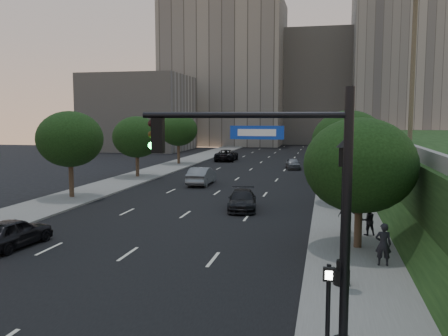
% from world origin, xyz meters
% --- Properties ---
extents(ground, '(160.00, 160.00, 0.00)m').
position_xyz_m(ground, '(0.00, 0.00, 0.00)').
color(ground, black).
rests_on(ground, ground).
extents(road_surface, '(16.00, 140.00, 0.02)m').
position_xyz_m(road_surface, '(0.00, 30.00, 0.01)').
color(road_surface, black).
rests_on(road_surface, ground).
extents(sidewalk_right, '(4.50, 140.00, 0.15)m').
position_xyz_m(sidewalk_right, '(10.25, 30.00, 0.07)').
color(sidewalk_right, slate).
rests_on(sidewalk_right, ground).
extents(sidewalk_left, '(4.50, 140.00, 0.15)m').
position_xyz_m(sidewalk_left, '(-10.25, 30.00, 0.07)').
color(sidewalk_left, slate).
rests_on(sidewalk_left, ground).
extents(parapet_wall, '(0.35, 90.00, 0.70)m').
position_xyz_m(parapet_wall, '(13.50, 28.00, 4.35)').
color(parapet_wall, slate).
rests_on(parapet_wall, embankment).
extents(office_block_left, '(26.00, 20.00, 32.00)m').
position_xyz_m(office_block_left, '(-14.00, 92.00, 16.00)').
color(office_block_left, gray).
rests_on(office_block_left, ground).
extents(office_block_mid, '(22.00, 18.00, 26.00)m').
position_xyz_m(office_block_mid, '(6.00, 102.00, 13.00)').
color(office_block_mid, '#9B978E').
rests_on(office_block_mid, ground).
extents(office_block_right, '(20.00, 22.00, 36.00)m').
position_xyz_m(office_block_right, '(24.00, 96.00, 18.00)').
color(office_block_right, gray).
rests_on(office_block_right, ground).
extents(office_block_filler, '(18.00, 16.00, 14.00)m').
position_xyz_m(office_block_filler, '(-26.00, 70.00, 7.00)').
color(office_block_filler, '#9B978E').
rests_on(office_block_filler, ground).
extents(tree_right_a, '(5.20, 5.20, 6.24)m').
position_xyz_m(tree_right_a, '(10.30, 8.00, 4.02)').
color(tree_right_a, '#38281C').
rests_on(tree_right_a, ground).
extents(tree_right_b, '(5.20, 5.20, 6.74)m').
position_xyz_m(tree_right_b, '(10.30, 20.00, 4.52)').
color(tree_right_b, '#38281C').
rests_on(tree_right_b, ground).
extents(tree_right_c, '(5.20, 5.20, 6.24)m').
position_xyz_m(tree_right_c, '(10.30, 33.00, 4.02)').
color(tree_right_c, '#38281C').
rests_on(tree_right_c, ground).
extents(tree_right_d, '(5.20, 5.20, 6.74)m').
position_xyz_m(tree_right_d, '(10.30, 47.00, 4.52)').
color(tree_right_d, '#38281C').
rests_on(tree_right_d, ground).
extents(tree_right_e, '(5.20, 5.20, 6.24)m').
position_xyz_m(tree_right_e, '(10.30, 62.00, 4.02)').
color(tree_right_e, '#38281C').
rests_on(tree_right_e, ground).
extents(tree_left_b, '(5.00, 5.00, 6.71)m').
position_xyz_m(tree_left_b, '(-10.30, 18.00, 4.58)').
color(tree_left_b, '#38281C').
rests_on(tree_left_b, ground).
extents(tree_left_c, '(5.00, 5.00, 6.34)m').
position_xyz_m(tree_left_c, '(-10.30, 31.00, 4.21)').
color(tree_left_c, '#38281C').
rests_on(tree_left_c, ground).
extents(tree_left_d, '(5.00, 5.00, 6.71)m').
position_xyz_m(tree_left_d, '(-10.30, 45.00, 4.58)').
color(tree_left_d, '#38281C').
rests_on(tree_left_d, ground).
extents(traffic_signal_mast, '(5.68, 0.56, 7.00)m').
position_xyz_m(traffic_signal_mast, '(8.20, -2.51, 3.67)').
color(traffic_signal_mast, black).
rests_on(traffic_signal_mast, ground).
extents(street_lamp, '(0.64, 0.64, 5.62)m').
position_xyz_m(street_lamp, '(9.41, 2.65, 2.63)').
color(street_lamp, black).
rests_on(street_lamp, ground).
extents(pedestrian_signal, '(0.30, 0.33, 2.50)m').
position_xyz_m(pedestrian_signal, '(8.89, -2.66, 1.57)').
color(pedestrian_signal, black).
rests_on(pedestrian_signal, ground).
extents(sedan_near_left, '(2.17, 4.44, 1.46)m').
position_xyz_m(sedan_near_left, '(-5.85, 4.90, 0.73)').
color(sedan_near_left, black).
rests_on(sedan_near_left, ground).
extents(sedan_mid_left, '(1.83, 5.05, 1.66)m').
position_xyz_m(sedan_mid_left, '(-2.48, 27.38, 0.83)').
color(sedan_mid_left, slate).
rests_on(sedan_mid_left, ground).
extents(sedan_far_left, '(2.85, 5.92, 1.62)m').
position_xyz_m(sedan_far_left, '(-5.17, 51.39, 0.81)').
color(sedan_far_left, black).
rests_on(sedan_far_left, ground).
extents(sedan_near_right, '(2.50, 4.78, 1.32)m').
position_xyz_m(sedan_near_right, '(3.28, 16.44, 0.66)').
color(sedan_near_right, black).
rests_on(sedan_near_right, ground).
extents(sedan_far_right, '(2.26, 4.21, 1.36)m').
position_xyz_m(sedan_far_right, '(4.87, 42.58, 0.68)').
color(sedan_far_right, slate).
rests_on(sedan_far_right, ground).
extents(pedestrian_a, '(0.65, 0.43, 1.77)m').
position_xyz_m(pedestrian_a, '(11.14, 5.32, 1.04)').
color(pedestrian_a, black).
rests_on(pedestrian_a, sidewalk_right).
extents(pedestrian_b, '(0.87, 0.76, 1.53)m').
position_xyz_m(pedestrian_b, '(10.96, 10.44, 0.91)').
color(pedestrian_b, black).
rests_on(pedestrian_b, sidewalk_right).
extents(pedestrian_c, '(1.05, 0.61, 1.69)m').
position_xyz_m(pedestrian_c, '(9.95, 10.86, 0.99)').
color(pedestrian_c, black).
rests_on(pedestrian_c, sidewalk_right).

